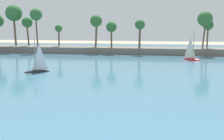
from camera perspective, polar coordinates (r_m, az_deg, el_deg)
name	(u,v)px	position (r m, az deg, el deg)	size (l,w,h in m)	color
sea	(142,59)	(63.23, 6.20, 2.24)	(220.00, 103.36, 0.06)	teal
palm_headland	(125,41)	(74.89, 2.65, 6.01)	(109.21, 6.48, 13.64)	slate
sailboat_near_shore	(192,57)	(63.68, 16.31, 2.55)	(4.43, 4.09, 6.73)	red
sailboat_mid_bay	(38,69)	(47.03, -15.31, 0.20)	(4.21, 3.28, 6.06)	black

